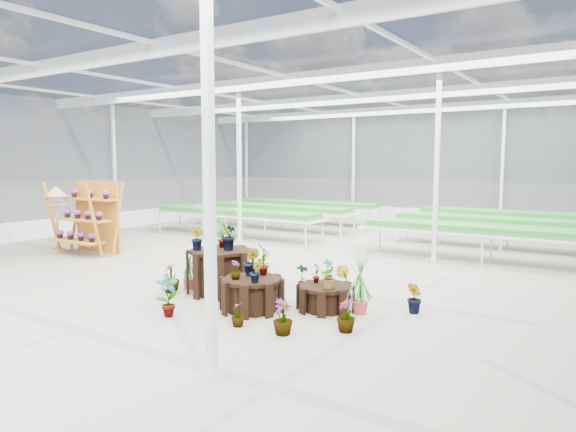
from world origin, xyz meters
The scene contains 10 objects.
ground_plane centered at (0.00, 0.00, 0.00)m, with size 24.00×24.00×0.00m, color gray.
greenhouse_shell centered at (0.00, 0.00, 2.25)m, with size 18.00×24.00×4.50m, color white, non-canonical shape.
steel_frame centered at (0.00, 0.00, 2.25)m, with size 18.00×24.00×4.50m, color silver, non-canonical shape.
nursery_benches centered at (0.00, 7.20, 0.42)m, with size 16.00×7.00×0.84m, color silver, non-canonical shape.
plinth_tall centered at (0.51, -0.97, 0.41)m, with size 1.22×1.22×0.83m, color black.
plinth_mid centered at (1.71, -1.57, 0.27)m, with size 1.04×1.04×0.55m, color black.
plinth_low centered at (2.71, -0.87, 0.21)m, with size 0.93×0.93×0.42m, color black.
shelf_rack centered at (-5.26, 0.22, 0.97)m, with size 1.84×0.97×1.94m, color #AC671F, non-canonical shape.
bird_table centered at (-6.09, -0.06, 0.91)m, with size 0.43×0.43×1.81m, color #C98D48, non-canonical shape.
nursery_plants centered at (1.49, -0.94, 0.50)m, with size 4.73×3.22×1.39m.
Camera 1 is at (6.76, -8.17, 2.45)m, focal length 32.00 mm.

